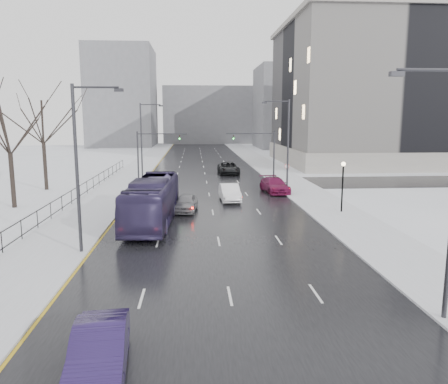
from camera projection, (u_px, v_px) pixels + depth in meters
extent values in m
cube|color=black|center=(204.00, 172.00, 66.19)|extent=(16.00, 150.00, 0.04)
cube|color=black|center=(207.00, 184.00, 54.39)|extent=(130.00, 10.00, 0.04)
cube|color=silver|center=(135.00, 172.00, 65.47)|extent=(5.00, 150.00, 0.16)
cube|color=silver|center=(273.00, 171.00, 66.89)|extent=(5.00, 150.00, 0.16)
cube|color=white|center=(70.00, 173.00, 64.83)|extent=(14.00, 150.00, 0.12)
cube|color=black|center=(54.00, 201.00, 35.57)|extent=(0.04, 70.00, 0.05)
cube|color=black|center=(55.00, 213.00, 35.74)|extent=(0.04, 70.00, 0.05)
cylinder|color=black|center=(55.00, 208.00, 35.67)|extent=(0.06, 0.06, 1.30)
cylinder|color=#2D2D33|center=(432.00, 70.00, 15.86)|extent=(2.60, 0.12, 0.12)
cube|color=#2D2D33|center=(397.00, 74.00, 15.80)|extent=(0.50, 0.25, 0.18)
cylinder|color=#2D2D33|center=(288.00, 147.00, 46.26)|extent=(0.20, 0.20, 10.00)
cylinder|color=#2D2D33|center=(277.00, 101.00, 45.37)|extent=(2.60, 0.12, 0.12)
cube|color=#2D2D33|center=(264.00, 103.00, 45.30)|extent=(0.50, 0.25, 0.18)
cylinder|color=#2D2D33|center=(77.00, 171.00, 25.45)|extent=(0.20, 0.20, 10.00)
cylinder|color=#2D2D33|center=(95.00, 87.00, 24.73)|extent=(2.60, 0.12, 0.12)
cube|color=#2D2D33|center=(119.00, 90.00, 24.85)|extent=(0.50, 0.25, 0.18)
cylinder|color=#2D2D33|center=(141.00, 142.00, 56.92)|extent=(0.20, 0.20, 10.00)
cylinder|color=#2D2D33|center=(150.00, 105.00, 56.21)|extent=(2.60, 0.12, 0.12)
cube|color=#2D2D33|center=(161.00, 106.00, 56.32)|extent=(0.50, 0.25, 0.18)
cylinder|color=black|center=(342.00, 189.00, 37.07)|extent=(0.14, 0.14, 4.00)
sphere|color=#FFE5B2|center=(343.00, 164.00, 36.72)|extent=(0.36, 0.36, 0.36)
cylinder|color=#2D2D33|center=(274.00, 157.00, 54.42)|extent=(0.20, 0.20, 6.50)
cylinder|color=#2D2D33|center=(250.00, 134.00, 53.72)|extent=(6.00, 0.12, 0.12)
imported|color=#2D2D33|center=(233.00, 139.00, 53.68)|extent=(0.15, 0.18, 0.90)
sphere|color=#19FF33|center=(233.00, 139.00, 53.53)|extent=(0.16, 0.16, 0.16)
cylinder|color=#2D2D33|center=(138.00, 158.00, 53.28)|extent=(0.20, 0.20, 6.50)
cylinder|color=#2D2D33|center=(162.00, 134.00, 52.99)|extent=(6.00, 0.12, 0.12)
imported|color=#2D2D33|center=(180.00, 139.00, 53.23)|extent=(0.15, 0.18, 0.90)
sphere|color=#19FF33|center=(180.00, 139.00, 53.09)|extent=(0.16, 0.16, 0.16)
cylinder|color=#2D2D33|center=(287.00, 176.00, 50.85)|extent=(0.06, 0.06, 2.50)
cylinder|color=white|center=(287.00, 166.00, 50.65)|extent=(0.60, 0.03, 0.60)
torus|color=#B20C0C|center=(287.00, 166.00, 50.65)|extent=(0.58, 0.06, 0.58)
cube|color=gray|center=(397.00, 96.00, 78.37)|extent=(40.00, 30.00, 24.00)
cube|color=gray|center=(402.00, 24.00, 76.30)|extent=(41.00, 31.00, 0.80)
cube|color=gray|center=(393.00, 154.00, 80.12)|extent=(40.60, 30.60, 3.00)
cube|color=slate|center=(301.00, 107.00, 120.36)|extent=(24.00, 20.00, 22.00)
cube|color=slate|center=(123.00, 97.00, 126.30)|extent=(18.00, 22.00, 28.00)
cube|color=slate|center=(210.00, 115.00, 143.65)|extent=(30.00, 18.00, 18.00)
imported|color=#231745|center=(99.00, 351.00, 13.74)|extent=(2.12, 4.91, 1.57)
imported|color=#31284E|center=(152.00, 201.00, 33.56)|extent=(3.58, 12.72, 3.50)
imported|color=gray|center=(186.00, 203.00, 37.93)|extent=(2.29, 4.57, 1.50)
imported|color=white|center=(230.00, 193.00, 42.75)|extent=(1.95, 5.13, 1.67)
imported|color=black|center=(229.00, 168.00, 63.52)|extent=(3.08, 6.25, 1.71)
imported|color=maroon|center=(275.00, 185.00, 47.65)|extent=(2.96, 5.88, 1.64)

